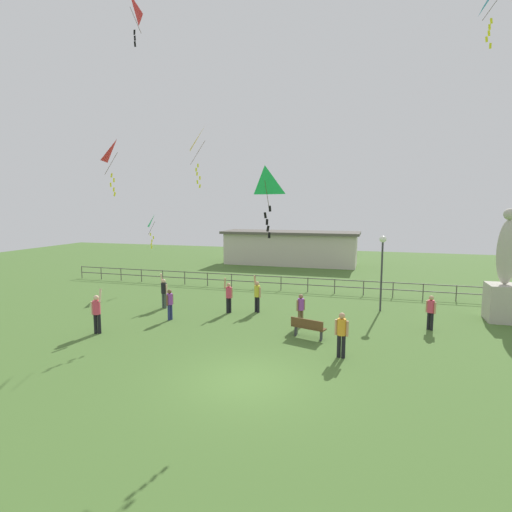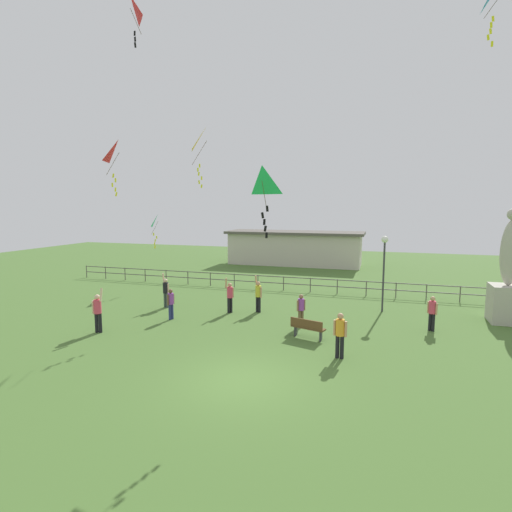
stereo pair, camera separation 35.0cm
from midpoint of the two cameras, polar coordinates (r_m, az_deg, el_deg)
ground_plane at (r=13.55m, az=-2.40°, el=-17.36°), size 80.00×80.00×0.00m
statue_monument at (r=22.81m, az=31.56°, el=-3.37°), size 1.49×1.49×5.51m
lamppost at (r=22.15m, az=17.13°, el=0.00°), size 0.36×0.36×4.06m
park_bench at (r=17.46m, az=6.84°, el=-10.07°), size 1.55×0.84×0.85m
person_0 at (r=21.19m, az=-4.39°, el=-5.61°), size 0.40×0.42×1.89m
person_1 at (r=21.26m, az=-0.31°, el=-5.46°), size 0.47×0.39×1.95m
person_2 at (r=15.34m, az=11.45°, el=-10.57°), size 0.51×0.32×1.72m
person_3 at (r=20.36m, az=-12.68°, el=-6.48°), size 0.28×0.45×1.54m
person_4 at (r=19.17m, az=-22.26°, el=-7.27°), size 0.55×0.32×2.03m
person_5 at (r=18.93m, az=5.87°, el=-7.37°), size 0.35×0.36×1.54m
person_6 at (r=19.88m, az=23.19°, el=-7.12°), size 0.41×0.32×1.59m
person_7 at (r=22.74m, az=-13.43°, el=-4.87°), size 0.49×0.33×1.92m
kite_0 at (r=19.02m, az=-18.08°, el=30.55°), size 0.84×0.88×1.91m
kite_1 at (r=28.23m, az=-14.59°, el=4.62°), size 0.89×0.96×2.32m
kite_2 at (r=22.55m, az=-7.81°, el=15.73°), size 1.29×1.17×3.18m
kite_3 at (r=13.13m, az=0.51°, el=10.27°), size 0.89×0.60×2.35m
kite_6 at (r=20.54m, az=-19.67°, el=13.51°), size 1.06×1.04×2.59m
waterfront_railing at (r=26.49m, az=6.83°, el=-3.76°), size 36.05×0.06×0.95m
pavilion_building at (r=38.68m, az=4.66°, el=1.19°), size 13.00×4.22×3.21m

